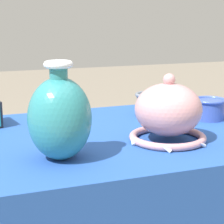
% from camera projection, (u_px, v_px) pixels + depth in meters
% --- Properties ---
extents(display_table, '(1.20, 0.76, 0.70)m').
position_uv_depth(display_table, '(90.00, 159.00, 1.36)').
color(display_table, brown).
rests_on(display_table, ground_plane).
extents(vase_tall_bulbous, '(0.17, 0.17, 0.26)m').
position_uv_depth(vase_tall_bulbous, '(60.00, 117.00, 1.12)').
color(vase_tall_bulbous, teal).
rests_on(vase_tall_bulbous, display_table).
extents(vase_dome_bell, '(0.24, 0.23, 0.20)m').
position_uv_depth(vase_dome_bell, '(168.00, 114.00, 1.29)').
color(vase_dome_bell, '#D19399').
rests_on(vase_dome_bell, display_table).
extents(cup_wide_slate, '(0.11, 0.11, 0.09)m').
position_uv_depth(cup_wide_slate, '(149.00, 104.00, 1.60)').
color(cup_wide_slate, slate).
rests_on(cup_wide_slate, display_table).
extents(cup_wide_cobalt, '(0.12, 0.12, 0.08)m').
position_uv_depth(cup_wide_cobalt, '(209.00, 108.00, 1.56)').
color(cup_wide_cobalt, '#3851A8').
rests_on(cup_wide_cobalt, display_table).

